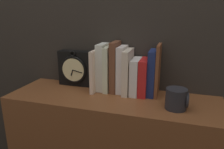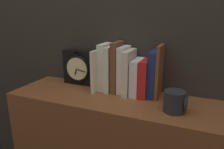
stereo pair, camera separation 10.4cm
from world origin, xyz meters
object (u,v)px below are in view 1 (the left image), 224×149
Objects in this scene: book_slot7_red at (144,77)px; book_slot1_white at (103,67)px; book_slot9_brown at (158,70)px; book_slot3_brown at (115,67)px; book_slot2_cream at (109,69)px; book_slot4_white at (122,69)px; book_slot0_cream at (96,70)px; mug at (177,99)px; book_slot8_navy at (152,73)px; book_slot6_white at (136,76)px; clock at (76,68)px; book_slot5_cream at (128,72)px.

book_slot1_white is at bearing 177.19° from book_slot7_red.
book_slot9_brown is (0.29, -0.00, 0.01)m from book_slot1_white.
book_slot7_red is (0.15, -0.01, -0.04)m from book_slot3_brown.
book_slot4_white is (0.07, 0.00, 0.00)m from book_slot2_cream.
book_slot0_cream is 0.44m from mug.
book_slot1_white reaches higher than mug.
book_slot9_brown reaches higher than book_slot1_white.
mug is at bearing -20.11° from book_slot1_white.
book_slot7_red is at bearing -169.17° from book_slot8_navy.
book_slot9_brown is (0.11, 0.01, 0.04)m from book_slot6_white.
book_slot4_white reaches higher than clock.
clock is at bearing 174.29° from book_slot3_brown.
book_slot6_white is 0.99× the size of book_slot7_red.
book_slot9_brown is (0.15, 0.01, 0.02)m from book_slot5_cream.
book_slot8_navy is at bearing -3.42° from clock.
book_slot6_white is at bearing 2.49° from book_slot0_cream.
book_slot5_cream is (0.31, -0.04, 0.01)m from clock.
clock is at bearing 173.14° from book_slot5_cream.
book_slot2_cream is 0.91× the size of book_slot3_brown.
clock is at bearing 175.04° from book_slot4_white.
book_slot3_brown reaches higher than book_slot1_white.
book_slot4_white is 1.05× the size of book_slot8_navy.
book_slot6_white is 0.11m from book_slot9_brown.
book_slot8_navy reaches higher than book_slot5_cream.
book_slot1_white is (0.17, -0.02, 0.03)m from clock.
book_slot4_white is 0.93× the size of book_slot9_brown.
book_slot9_brown reaches higher than book_slot7_red.
book_slot2_cream is at bearing -176.74° from book_slot4_white.
mug is (0.10, -0.14, -0.08)m from book_slot9_brown.
book_slot4_white is 0.32m from mug.
book_slot4_white is 1.06× the size of book_slot5_cream.
clock is 0.93× the size of book_slot0_cream.
book_slot1_white is 0.04m from book_slot2_cream.
clock reaches higher than mug.
book_slot2_cream is at bearing 158.88° from mug.
clock is 0.28m from book_slot4_white.
mug is (0.21, -0.13, -0.04)m from book_slot6_white.
book_slot9_brown is at bearing -0.49° from book_slot3_brown.
clock is 0.90× the size of book_slot8_navy.
book_slot0_cream is 1.21× the size of book_slot6_white.
clock is 0.43m from book_slot8_navy.
book_slot1_white is 2.55× the size of mug.
book_slot1_white is 0.95× the size of book_slot3_brown.
book_slot3_brown is 0.36m from mug.
book_slot9_brown reaches higher than book_slot8_navy.
book_slot3_brown reaches higher than mug.
book_slot0_cream is at bearing -177.98° from book_slot7_red.
book_slot4_white reaches higher than book_slot7_red.
book_slot2_cream is at bearing -179.48° from book_slot9_brown.
book_slot9_brown is at bearing 0.52° from book_slot2_cream.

